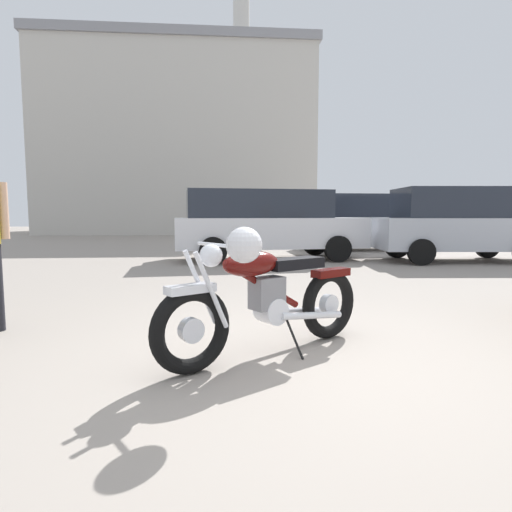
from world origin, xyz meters
The scene contains 6 objects.
ground_plane centered at (0.00, 0.00, 0.00)m, with size 80.00×80.00×0.00m, color gray.
vintage_motorcycle centered at (-0.32, 0.28, 0.49)m, with size 1.87×1.17×1.07m.
white_estate_far centered at (5.42, 6.44, 0.92)m, with size 4.09×2.24×1.78m.
silver_sedan_mid centered at (0.90, 7.50, 0.94)m, with size 4.76×2.09×1.74m.
pale_sedan_back centered at (4.50, 9.95, 0.92)m, with size 3.95×1.92×1.78m.
industrial_building centered at (-1.36, 26.87, 5.65)m, with size 16.77×13.75×24.65m.
Camera 1 is at (-0.89, -3.00, 1.14)m, focal length 29.53 mm.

